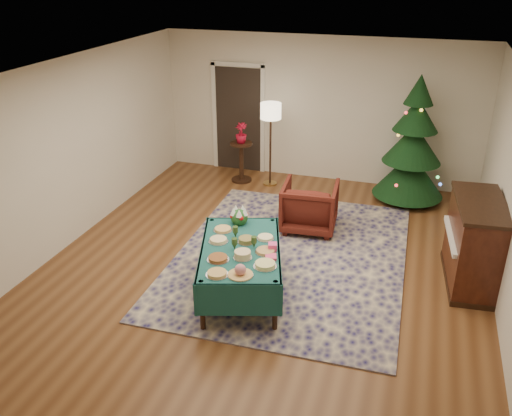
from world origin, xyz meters
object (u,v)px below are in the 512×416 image
(gift_box, at_px, (273,247))
(potted_plant, at_px, (241,137))
(buffet_table, at_px, (240,257))
(side_table, at_px, (241,163))
(christmas_tree, at_px, (413,146))
(armchair, at_px, (310,204))
(piano, at_px, (474,244))
(floor_lamp, at_px, (271,116))

(gift_box, bearing_deg, potted_plant, 114.44)
(buffet_table, xyz_separation_m, gift_box, (0.40, 0.06, 0.18))
(side_table, relative_size, christmas_tree, 0.34)
(gift_box, xyz_separation_m, side_table, (-1.63, 3.58, -0.34))
(armchair, bearing_deg, gift_box, 84.20)
(buffet_table, relative_size, potted_plant, 5.04)
(armchair, bearing_deg, christmas_tree, -135.29)
(gift_box, bearing_deg, armchair, 88.57)
(side_table, relative_size, potted_plant, 2.01)
(armchair, relative_size, side_table, 1.12)
(gift_box, height_order, piano, piano)
(side_table, distance_m, christmas_tree, 3.16)
(armchair, height_order, piano, piano)
(armchair, relative_size, piano, 0.62)
(gift_box, relative_size, side_table, 0.14)
(buffet_table, height_order, armchair, armchair)
(gift_box, xyz_separation_m, christmas_tree, (1.47, 3.61, 0.29))
(gift_box, bearing_deg, floor_lamp, 106.43)
(piano, bearing_deg, gift_box, -155.47)
(christmas_tree, bearing_deg, gift_box, -112.13)
(gift_box, height_order, potted_plant, potted_plant)
(christmas_tree, bearing_deg, potted_plant, -179.43)
(buffet_table, distance_m, floor_lamp, 3.79)
(piano, bearing_deg, christmas_tree, 110.46)
(armchair, distance_m, side_table, 2.32)
(side_table, bearing_deg, potted_plant, 0.00)
(buffet_table, xyz_separation_m, piano, (2.81, 1.16, 0.04))
(floor_lamp, bearing_deg, buffet_table, -79.76)
(floor_lamp, height_order, christmas_tree, christmas_tree)
(armchair, xyz_separation_m, potted_plant, (-1.68, 1.61, 0.44))
(armchair, bearing_deg, piano, 155.24)
(potted_plant, xyz_separation_m, christmas_tree, (3.10, 0.03, 0.13))
(potted_plant, xyz_separation_m, piano, (4.04, -2.48, -0.31))
(gift_box, bearing_deg, piano, 24.53)
(side_table, xyz_separation_m, piano, (4.04, -2.48, 0.20))
(christmas_tree, height_order, piano, christmas_tree)
(side_table, height_order, piano, piano)
(floor_lamp, bearing_deg, potted_plant, -179.57)
(buffet_table, xyz_separation_m, potted_plant, (-1.23, 3.65, 0.34))
(side_table, bearing_deg, buffet_table, -71.35)
(potted_plant, height_order, piano, piano)
(christmas_tree, bearing_deg, side_table, -179.43)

